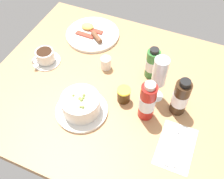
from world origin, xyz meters
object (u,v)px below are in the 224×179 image
object	(u,v)px
cutlery_setting	(176,145)
coffee_cup	(45,57)
porridge_bowl	(81,105)
sauce_bottle_red	(147,101)
sauce_bottle_green	(152,64)
breakfast_plate	(92,34)
wine_glass	(160,74)
jam_jar	(124,95)
creamer_jug	(106,63)
sauce_bottle_brown	(180,97)

from	to	relation	value
cutlery_setting	coffee_cup	bearing A→B (deg)	164.95
porridge_bowl	sauce_bottle_red	distance (cm)	23.79
sauce_bottle_green	breakfast_plate	distance (cm)	35.72
wine_glass	breakfast_plate	distance (cm)	45.87
porridge_bowl	coffee_cup	size ratio (longest dim) A/B	1.58
sauce_bottle_red	sauce_bottle_green	distance (cm)	19.94
cutlery_setting	jam_jar	size ratio (longest dim) A/B	2.98
cutlery_setting	sauce_bottle_red	xyz separation A→B (cm)	(-13.83, 7.77, 7.78)
jam_jar	sauce_bottle_green	xyz separation A→B (cm)	(5.46, 16.38, 3.45)
coffee_cup	sauce_bottle_red	bearing A→B (deg)	-10.44
creamer_jug	breakfast_plate	distance (cm)	21.93
sauce_bottle_red	sauce_bottle_brown	size ratio (longest dim) A/B	1.07
creamer_jug	sauce_bottle_red	world-z (taller)	sauce_bottle_red
porridge_bowl	sauce_bottle_green	size ratio (longest dim) A/B	1.36
wine_glass	jam_jar	xyz separation A→B (cm)	(-10.60, -6.50, -9.88)
wine_glass	breakfast_plate	world-z (taller)	wine_glass
cutlery_setting	jam_jar	world-z (taller)	jam_jar
sauce_bottle_green	breakfast_plate	world-z (taller)	sauce_bottle_green
sauce_bottle_green	sauce_bottle_red	bearing A→B (deg)	-77.32
coffee_cup	jam_jar	xyz separation A→B (cm)	(38.09, -5.81, 0.36)
wine_glass	breakfast_plate	size ratio (longest dim) A/B	0.80
porridge_bowl	jam_jar	world-z (taller)	porridge_bowl
coffee_cup	breakfast_plate	distance (cm)	25.69
jam_jar	sauce_bottle_brown	size ratio (longest dim) A/B	0.38
creamer_jug	sauce_bottle_brown	distance (cm)	34.45
sauce_bottle_green	coffee_cup	bearing A→B (deg)	-166.36
cutlery_setting	wine_glass	bearing A→B (deg)	127.05
porridge_bowl	cutlery_setting	bearing A→B (deg)	0.44
cutlery_setting	sauce_bottle_brown	xyz separation A→B (cm)	(-3.78, 14.46, 7.16)
coffee_cup	creamer_jug	distance (cm)	25.95
sauce_bottle_brown	breakfast_plate	xyz separation A→B (cm)	(-47.31, 25.45, -6.51)
coffee_cup	sauce_bottle_green	xyz separation A→B (cm)	(43.55, 10.57, 3.81)
creamer_jug	sauce_bottle_green	world-z (taller)	sauce_bottle_green
creamer_jug	wine_glass	size ratio (longest dim) A/B	0.30
cutlery_setting	jam_jar	xyz separation A→B (cm)	(-23.65, 10.79, 2.83)
wine_glass	sauce_bottle_red	bearing A→B (deg)	-94.66
sauce_bottle_brown	breakfast_plate	world-z (taller)	sauce_bottle_brown
creamer_jug	sauce_bottle_green	xyz separation A→B (cm)	(18.52, 3.72, 3.78)
sauce_bottle_green	breakfast_plate	size ratio (longest dim) A/B	0.57
creamer_jug	jam_jar	size ratio (longest dim) A/B	0.96
wine_glass	jam_jar	world-z (taller)	wine_glass
jam_jar	porridge_bowl	bearing A→B (deg)	-137.75
porridge_bowl	sauce_bottle_brown	distance (cm)	35.46
breakfast_plate	sauce_bottle_green	bearing A→B (deg)	-21.17
creamer_jug	sauce_bottle_brown	bearing A→B (deg)	-15.27
porridge_bowl	jam_jar	distance (cm)	16.49
sauce_bottle_red	sauce_bottle_green	bearing A→B (deg)	102.68
cutlery_setting	sauce_bottle_red	distance (cm)	17.67
porridge_bowl	creamer_jug	bearing A→B (deg)	92.10
wine_glass	creamer_jug	bearing A→B (deg)	165.40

